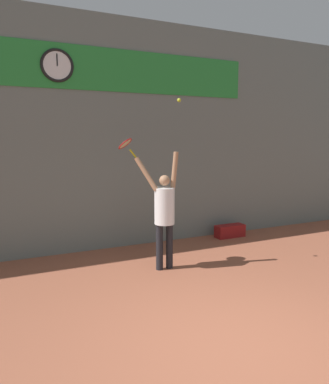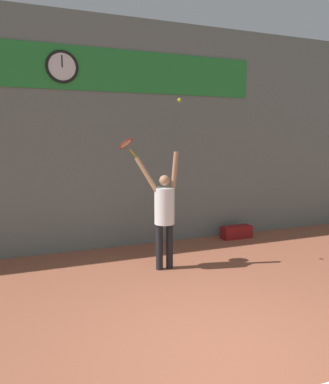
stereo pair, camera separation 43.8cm
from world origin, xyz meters
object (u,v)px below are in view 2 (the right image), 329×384
at_px(scoreboard_clock, 62,67).
at_px(equipment_bag, 237,232).
at_px(tennis_racket, 126,145).
at_px(tennis_player, 164,210).
at_px(tennis_ball, 179,100).

distance_m(scoreboard_clock, equipment_bag, 5.46).
bearing_deg(scoreboard_clock, tennis_racket, -55.35).
distance_m(tennis_player, tennis_ball, 2.02).
xyz_separation_m(tennis_racket, equipment_bag, (3.06, 1.01, -2.17)).
bearing_deg(tennis_racket, tennis_ball, -24.24).
bearing_deg(tennis_ball, scoreboard_clock, 136.10).
height_order(tennis_player, equipment_bag, tennis_player).
bearing_deg(scoreboard_clock, equipment_bag, -4.87).
relative_size(tennis_player, tennis_ball, 32.04).
distance_m(scoreboard_clock, tennis_ball, 2.63).
bearing_deg(tennis_ball, tennis_player, 172.99).
relative_size(scoreboard_clock, tennis_racket, 1.70).
xyz_separation_m(tennis_player, equipment_bag, (2.46, 1.37, -0.96)).
bearing_deg(scoreboard_clock, tennis_ball, -43.90).
xyz_separation_m(scoreboard_clock, tennis_player, (1.53, -1.71, -2.75)).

